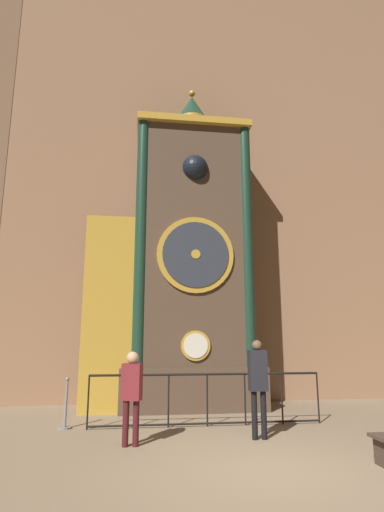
# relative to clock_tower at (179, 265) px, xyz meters

# --- Properties ---
(ground_plane) EXTENTS (28.00, 28.00, 0.00)m
(ground_plane) POSITION_rel_clock_tower_xyz_m (0.83, -5.24, -3.91)
(ground_plane) COLOR #847056
(cathedral_back_wall) EXTENTS (24.00, 0.32, 15.89)m
(cathedral_back_wall) POSITION_rel_clock_tower_xyz_m (0.74, 1.23, 4.03)
(cathedral_back_wall) COLOR #936B4C
(cathedral_back_wall) RESTS_ON ground_plane
(clock_tower) EXTENTS (4.85, 1.82, 9.50)m
(clock_tower) POSITION_rel_clock_tower_xyz_m (0.00, 0.00, 0.00)
(clock_tower) COLOR brown
(clock_tower) RESTS_ON ground_plane
(railing_fence) EXTENTS (5.09, 0.05, 1.10)m
(railing_fence) POSITION_rel_clock_tower_xyz_m (0.42, -2.16, -3.29)
(railing_fence) COLOR black
(railing_fence) RESTS_ON ground_plane
(visitor_near) EXTENTS (0.39, 0.31, 1.61)m
(visitor_near) POSITION_rel_clock_tower_xyz_m (-1.19, -3.59, -2.93)
(visitor_near) COLOR #461518
(visitor_near) RESTS_ON ground_plane
(visitor_far) EXTENTS (0.34, 0.22, 1.82)m
(visitor_far) POSITION_rel_clock_tower_xyz_m (1.20, -3.40, -2.82)
(visitor_far) COLOR black
(visitor_far) RESTS_ON ground_plane
(stanchion_post) EXTENTS (0.28, 0.28, 1.04)m
(stanchion_post) POSITION_rel_clock_tower_xyz_m (-2.58, -1.99, -3.57)
(stanchion_post) COLOR gray
(stanchion_post) RESTS_ON ground_plane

